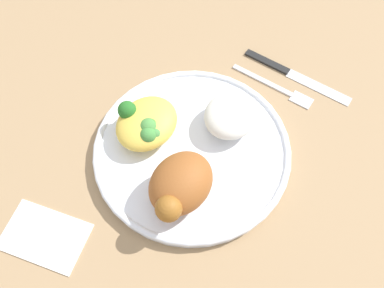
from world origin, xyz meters
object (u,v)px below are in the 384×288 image
Objects in this scene: mac_cheese_with_broccoli at (146,124)px; roasted_chicken at (180,185)px; rice_pile at (231,115)px; fork at (277,87)px; napkin at (45,236)px; knife at (288,71)px; plate at (192,151)px.

roasted_chicken is at bearing 62.43° from mac_cheese_with_broccoli.
rice_pile is at bearing 133.52° from mac_cheese_with_broccoli.
fork is (-0.11, 0.02, -0.04)m from rice_pile.
rice_pile reaches higher than napkin.
knife is 0.45m from napkin.
napkin is at bearing -15.92° from knife.
roasted_chicken is at bearing 4.07° from rice_pile.
rice_pile is 0.45× the size of knife.
mac_cheese_with_broccoli reaches higher than napkin.
mac_cheese_with_broccoli is at bearing 175.23° from napkin.
plate is at bearing 103.61° from mac_cheese_with_broccoli.
fork is at bearing 2.22° from knife.
plate is 2.02× the size of fork.
plate is 0.22m from knife.
plate is 2.96× the size of mac_cheese_with_broccoli.
rice_pile reaches higher than fork.
napkin is (0.29, -0.11, -0.04)m from rice_pile.
fork reaches higher than napkin.
plate is 0.23m from napkin.
knife is (-0.29, 0.01, -0.05)m from roasted_chicken.
plate is 2.73× the size of roasted_chicken.
knife reaches higher than napkin.
fork is at bearing 177.94° from roasted_chicken.
mac_cheese_with_broccoli is 0.68× the size of fork.
rice_pile reaches higher than plate.
rice_pile is 0.60× the size of fork.
mac_cheese_with_broccoli is 0.20m from napkin.
knife is (-0.23, 0.11, -0.04)m from mac_cheese_with_broccoli.
napkin is (0.22, -0.09, -0.01)m from plate.
rice_pile is at bearing 159.55° from napkin.
knife is at bearing 170.07° from plate.
knife is (-0.15, 0.02, -0.04)m from rice_pile.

